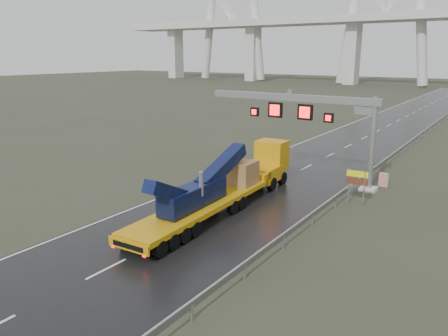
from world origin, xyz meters
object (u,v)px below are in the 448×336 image
Objects in this scene: sign_gantry at (314,114)px; heavy_haul_truck at (232,181)px; striped_barrier at (383,180)px; exit_sign_pair at (357,181)px.

heavy_haul_truck is at bearing -105.89° from sign_gantry.
striped_barrier is at bearing 18.96° from sign_gantry.
heavy_haul_truck is 12.83m from striped_barrier.
striped_barrier is at bearing 82.72° from exit_sign_pair.
striped_barrier is at bearing 49.97° from heavy_haul_truck.
sign_gantry reaches higher than exit_sign_pair.
sign_gantry is 0.83× the size of heavy_haul_truck.
striped_barrier is (5.42, 1.86, -5.06)m from sign_gantry.
sign_gantry reaches higher than striped_barrier.
striped_barrier is (7.78, 10.14, -1.07)m from heavy_haul_truck.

